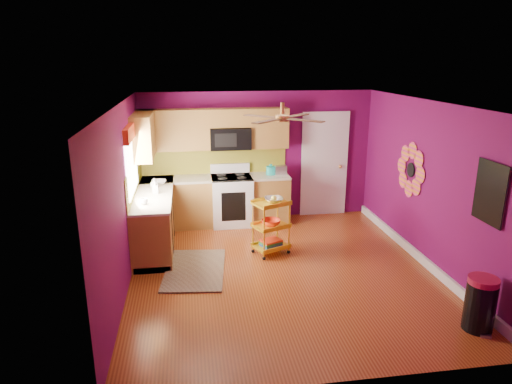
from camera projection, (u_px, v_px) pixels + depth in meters
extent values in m
plane|color=maroon|center=(283.00, 271.00, 6.91)|extent=(5.00, 5.00, 0.00)
cube|color=#620B4A|center=(258.00, 156.00, 8.92)|extent=(4.50, 0.04, 2.50)
cube|color=#620B4A|center=(340.00, 268.00, 4.18)|extent=(4.50, 0.04, 2.50)
cube|color=#620B4A|center=(123.00, 199.00, 6.23)|extent=(0.04, 5.00, 2.50)
cube|color=#620B4A|center=(430.00, 186.00, 6.87)|extent=(0.04, 5.00, 2.50)
cube|color=silver|center=(286.00, 104.00, 6.20)|extent=(4.50, 5.00, 0.04)
cube|color=white|center=(420.00, 257.00, 7.20)|extent=(0.05, 4.90, 0.14)
cube|color=brown|center=(155.00, 219.00, 7.78)|extent=(0.60, 2.30, 0.90)
cube|color=brown|center=(216.00, 202.00, 8.74)|extent=(2.80, 0.60, 0.90)
cube|color=beige|center=(153.00, 193.00, 7.65)|extent=(0.63, 2.30, 0.04)
cube|color=beige|center=(216.00, 178.00, 8.61)|extent=(2.80, 0.63, 0.04)
cube|color=black|center=(156.00, 241.00, 7.89)|extent=(0.54, 2.30, 0.10)
cube|color=black|center=(217.00, 221.00, 8.86)|extent=(2.80, 0.54, 0.10)
cube|color=white|center=(232.00, 201.00, 8.76)|extent=(0.76, 0.66, 0.92)
cube|color=black|center=(231.00, 177.00, 8.62)|extent=(0.76, 0.62, 0.03)
cube|color=white|center=(230.00, 168.00, 8.86)|extent=(0.76, 0.06, 0.18)
cube|color=black|center=(234.00, 207.00, 8.45)|extent=(0.45, 0.02, 0.55)
cube|color=brown|center=(174.00, 130.00, 8.38)|extent=(1.32, 0.33, 0.75)
cube|color=brown|center=(269.00, 128.00, 8.63)|extent=(0.72, 0.33, 0.75)
cube|color=brown|center=(230.00, 118.00, 8.47)|extent=(0.76, 0.33, 0.34)
cube|color=brown|center=(144.00, 135.00, 7.85)|extent=(0.33, 1.30, 0.75)
cube|color=black|center=(230.00, 138.00, 8.54)|extent=(0.76, 0.38, 0.40)
cube|color=brown|center=(214.00, 160.00, 8.81)|extent=(2.80, 0.01, 0.51)
cube|color=brown|center=(134.00, 178.00, 7.53)|extent=(0.01, 2.30, 0.51)
cube|color=white|center=(131.00, 161.00, 7.14)|extent=(0.03, 1.20, 1.00)
cube|color=red|center=(131.00, 131.00, 7.02)|extent=(0.08, 1.35, 0.22)
cube|color=white|center=(324.00, 165.00, 9.16)|extent=(0.85, 0.04, 2.05)
cube|color=white|center=(324.00, 166.00, 9.14)|extent=(0.95, 0.02, 2.15)
sphere|color=#BF8C3F|center=(340.00, 167.00, 9.16)|extent=(0.07, 0.07, 0.07)
cylinder|color=black|center=(411.00, 170.00, 7.41)|extent=(0.01, 0.24, 0.24)
cube|color=#1BA8B4|center=(491.00, 193.00, 5.46)|extent=(0.03, 0.52, 0.72)
cube|color=black|center=(490.00, 193.00, 5.46)|extent=(0.01, 0.56, 0.76)
cylinder|color=#BF8C3F|center=(282.00, 108.00, 6.41)|extent=(0.06, 0.06, 0.16)
cylinder|color=#BF8C3F|center=(282.00, 118.00, 6.45)|extent=(0.20, 0.20, 0.08)
cube|color=#4C2D19|center=(296.00, 116.00, 6.74)|extent=(0.47, 0.47, 0.01)
cube|color=#4C2D19|center=(261.00, 116.00, 6.67)|extent=(0.47, 0.47, 0.01)
cube|color=#4C2D19|center=(267.00, 121.00, 6.16)|extent=(0.47, 0.47, 0.01)
cube|color=#4C2D19|center=(306.00, 120.00, 6.23)|extent=(0.47, 0.47, 0.01)
cube|color=black|center=(195.00, 269.00, 6.93)|extent=(1.03, 1.52, 0.02)
cylinder|color=yellow|center=(264.00, 233.00, 7.15)|extent=(0.02, 0.02, 0.84)
cylinder|color=yellow|center=(289.00, 227.00, 7.40)|extent=(0.02, 0.02, 0.84)
cylinder|color=yellow|center=(253.00, 227.00, 7.42)|extent=(0.02, 0.02, 0.84)
cylinder|color=yellow|center=(277.00, 221.00, 7.67)|extent=(0.02, 0.02, 0.84)
sphere|color=black|center=(264.00, 258.00, 7.27)|extent=(0.06, 0.06, 0.06)
sphere|color=black|center=(289.00, 252.00, 7.52)|extent=(0.06, 0.06, 0.06)
sphere|color=black|center=(253.00, 251.00, 7.55)|extent=(0.06, 0.06, 0.06)
sphere|color=black|center=(277.00, 245.00, 7.79)|extent=(0.06, 0.06, 0.06)
cube|color=yellow|center=(271.00, 203.00, 7.30)|extent=(0.66, 0.58, 0.03)
cube|color=yellow|center=(271.00, 226.00, 7.41)|extent=(0.66, 0.58, 0.03)
cube|color=yellow|center=(271.00, 246.00, 7.51)|extent=(0.66, 0.58, 0.03)
imported|color=beige|center=(274.00, 200.00, 7.31)|extent=(0.39, 0.39, 0.07)
sphere|color=yellow|center=(274.00, 199.00, 7.30)|extent=(0.10, 0.10, 0.10)
imported|color=red|center=(271.00, 222.00, 7.39)|extent=(0.41, 0.41, 0.10)
cube|color=navy|center=(271.00, 244.00, 7.50)|extent=(0.39, 0.34, 0.04)
cube|color=#267233|center=(271.00, 242.00, 7.49)|extent=(0.39, 0.34, 0.03)
cube|color=red|center=(271.00, 240.00, 7.48)|extent=(0.39, 0.34, 0.03)
cylinder|color=black|center=(480.00, 306.00, 5.35)|extent=(0.46, 0.46, 0.60)
cylinder|color=#A11738|center=(484.00, 281.00, 5.26)|extent=(0.35, 0.35, 0.07)
cube|color=beige|center=(486.00, 336.00, 5.27)|extent=(0.13, 0.10, 0.03)
cylinder|color=teal|center=(271.00, 170.00, 8.76)|extent=(0.18, 0.18, 0.16)
sphere|color=teal|center=(271.00, 165.00, 8.73)|extent=(0.06, 0.06, 0.06)
cube|color=beige|center=(281.00, 170.00, 8.74)|extent=(0.22, 0.15, 0.18)
imported|color=#EA3F72|center=(155.00, 187.00, 7.54)|extent=(0.09, 0.09, 0.20)
imported|color=white|center=(154.00, 183.00, 7.84)|extent=(0.14, 0.14, 0.18)
imported|color=white|center=(159.00, 182.00, 8.11)|extent=(0.27, 0.27, 0.07)
imported|color=white|center=(144.00, 201.00, 6.98)|extent=(0.12, 0.12, 0.09)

